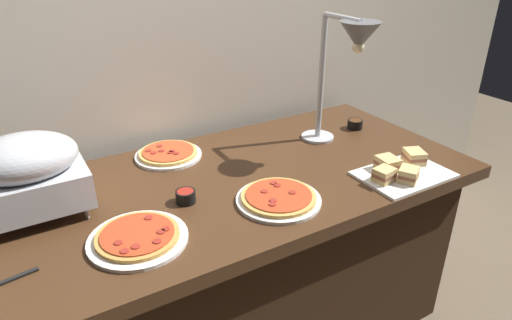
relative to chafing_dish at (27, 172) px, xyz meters
name	(u,v)px	position (x,y,z in m)	size (l,w,h in m)	color
back_wall	(161,34)	(0.59, 0.39, 0.29)	(4.40, 0.04, 2.40)	beige
buffet_table	(224,264)	(0.59, -0.11, -0.52)	(1.90, 0.84, 0.76)	#422816
chafing_dish	(27,172)	(0.00, 0.00, 0.00)	(0.33, 0.26, 0.27)	#B7BABF
heat_lamp	(351,50)	(1.13, -0.14, 0.27)	(0.15, 0.34, 0.53)	#B7BABF
pizza_plate_front	(168,154)	(0.51, 0.18, -0.14)	(0.26, 0.26, 0.03)	white
pizza_plate_center	(138,237)	(0.23, -0.31, -0.14)	(0.29, 0.29, 0.03)	white
pizza_plate_raised_stand	(279,198)	(0.70, -0.33, -0.14)	(0.28, 0.28, 0.03)	white
sandwich_platter	(401,170)	(1.18, -0.41, -0.13)	(0.34, 0.23, 0.06)	white
sauce_cup_near	(355,124)	(1.35, 0.03, -0.13)	(0.07, 0.07, 0.04)	black
sauce_cup_far	(186,196)	(0.43, -0.18, -0.13)	(0.07, 0.07, 0.04)	black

